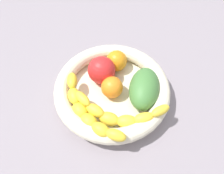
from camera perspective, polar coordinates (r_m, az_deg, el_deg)
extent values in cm
cube|color=gray|center=(67.32, 0.00, -3.13)|extent=(120.00, 120.00, 3.00)
cylinder|color=beige|center=(65.14, 0.00, -1.98)|extent=(27.37, 27.37, 2.10)
torus|color=beige|center=(62.59, 0.00, -0.53)|extent=(30.13, 30.13, 3.94)
ellipsoid|color=yellow|center=(58.58, -6.94, -2.72)|extent=(5.12, 5.20, 2.27)
ellipsoid|color=yellow|center=(57.95, -4.01, -5.51)|extent=(4.82, 5.74, 2.76)
ellipsoid|color=yellow|center=(57.99, -0.42, -7.55)|extent=(4.30, 5.63, 3.25)
ellipsoid|color=yellow|center=(57.78, 3.54, -8.16)|extent=(3.44, 5.16, 3.25)
ellipsoid|color=yellow|center=(57.34, 7.60, -7.31)|extent=(4.15, 5.63, 2.76)
ellipsoid|color=yellow|center=(57.64, 11.34, -5.49)|extent=(4.64, 5.45, 2.27)
ellipsoid|color=yellow|center=(61.58, -9.45, 1.39)|extent=(5.15, 3.35, 2.56)
ellipsoid|color=yellow|center=(60.31, -8.92, -2.10)|extent=(5.61, 4.72, 3.12)
ellipsoid|color=yellow|center=(59.29, -7.57, -5.52)|extent=(6.02, 5.76, 3.67)
ellipsoid|color=yellow|center=(57.66, -5.50, -8.21)|extent=(5.92, 6.01, 3.67)
ellipsoid|color=yellow|center=(55.45, -2.67, -10.05)|extent=(5.04, 5.69, 3.12)
ellipsoid|color=yellow|center=(53.71, 0.92, -11.31)|extent=(3.79, 5.31, 2.56)
sphere|color=orange|center=(61.76, 0.02, -0.22)|extent=(5.70, 5.70, 5.70)
sphere|color=orange|center=(67.08, 1.09, 6.20)|extent=(5.85, 5.85, 5.85)
ellipsoid|color=#47803D|center=(61.46, 7.58, -0.53)|extent=(13.31, 9.00, 6.72)
sphere|color=red|center=(64.11, -2.48, 4.02)|extent=(7.42, 7.42, 7.42)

